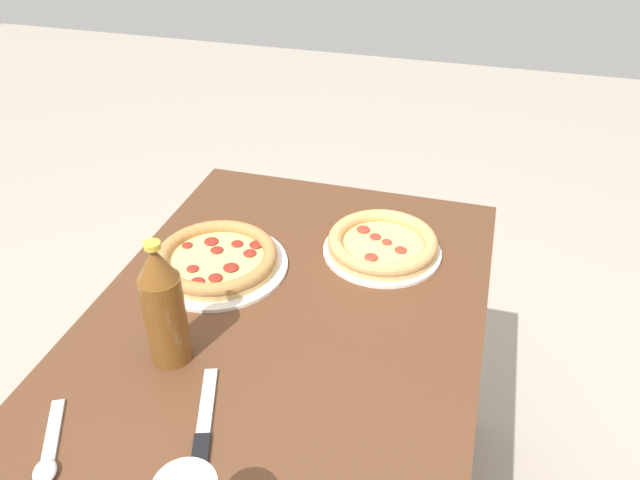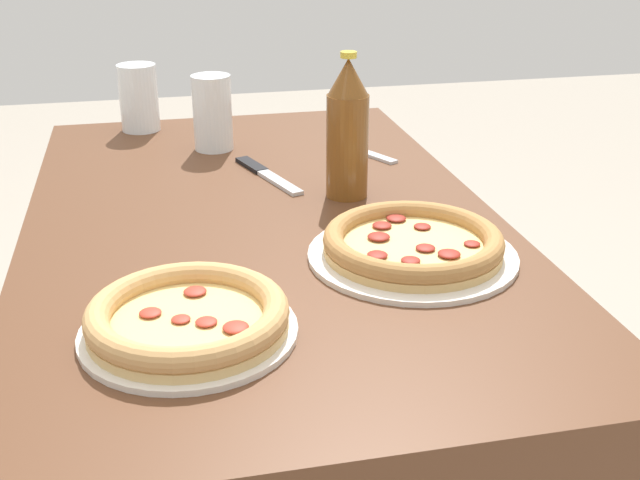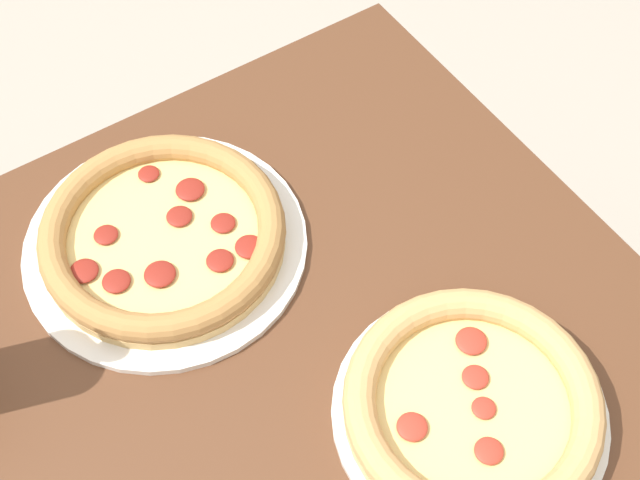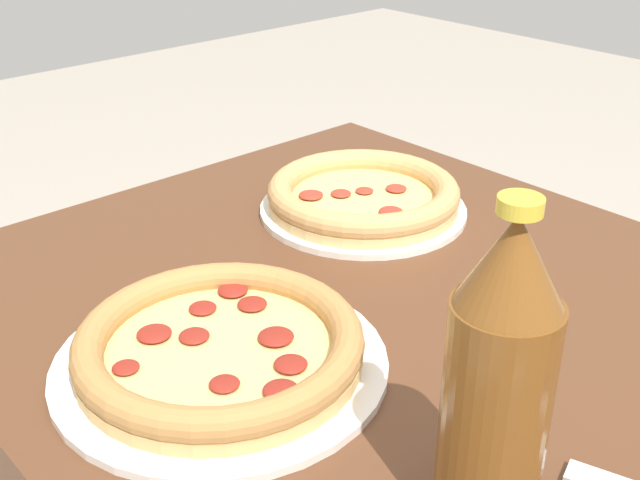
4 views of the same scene
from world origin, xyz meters
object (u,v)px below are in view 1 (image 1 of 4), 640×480
object	(u,v)px
pizza_salami	(217,259)
spoon	(48,456)
knife	(204,429)
beer_bottle	(164,306)
pizza_margherita	(382,244)

from	to	relation	value
pizza_salami	spoon	world-z (taller)	pizza_salami
knife	beer_bottle	bearing A→B (deg)	-137.70
pizza_margherita	spoon	size ratio (longest dim) A/B	1.66
beer_bottle	pizza_salami	bearing A→B (deg)	-173.61
pizza_margherita	knife	size ratio (longest dim) A/B	1.17
knife	spoon	world-z (taller)	spoon
pizza_margherita	spoon	xyz separation A→B (m)	(0.66, -0.38, -0.02)
pizza_margherita	beer_bottle	bearing A→B (deg)	-35.50
beer_bottle	spoon	bearing A→B (deg)	-18.18
pizza_salami	knife	xyz separation A→B (m)	(0.40, 0.15, -0.02)
pizza_salami	spoon	size ratio (longest dim) A/B	1.92
beer_bottle	knife	bearing A→B (deg)	42.30
pizza_margherita	beer_bottle	xyz separation A→B (m)	(0.42, -0.30, 0.10)
pizza_margherita	beer_bottle	distance (m)	0.52
beer_bottle	knife	size ratio (longest dim) A/B	1.11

